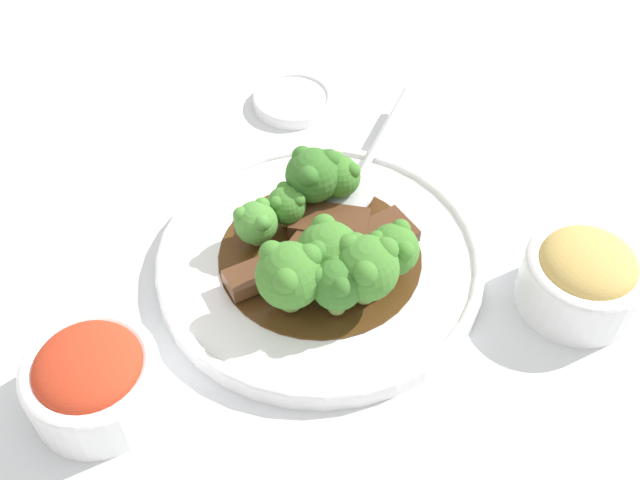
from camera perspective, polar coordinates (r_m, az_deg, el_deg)
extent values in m
plane|color=silver|center=(0.63, 0.00, -2.08)|extent=(4.00, 4.00, 0.00)
cylinder|color=white|center=(0.62, 0.00, -1.66)|extent=(0.27, 0.27, 0.01)
torus|color=white|center=(0.61, 0.00, -1.24)|extent=(0.27, 0.27, 0.01)
cylinder|color=#4C2D14|center=(0.61, 0.00, -1.19)|extent=(0.17, 0.17, 0.00)
cube|color=#56331E|center=(0.59, -4.40, -2.54)|extent=(0.04, 0.06, 0.01)
cube|color=#56331E|center=(0.60, -0.83, -0.88)|extent=(0.06, 0.06, 0.01)
cube|color=#56331E|center=(0.62, 0.74, 1.30)|extent=(0.06, 0.07, 0.01)
cube|color=#56331E|center=(0.62, 4.18, 0.22)|extent=(0.06, 0.07, 0.01)
cylinder|color=#8EB756|center=(0.63, -2.52, 1.62)|extent=(0.01, 0.01, 0.01)
sphere|color=#427F2D|center=(0.62, -2.58, 2.68)|extent=(0.03, 0.03, 0.03)
sphere|color=#427F2D|center=(0.62, -2.78, 3.92)|extent=(0.01, 0.01, 0.01)
sphere|color=#427F2D|center=(0.61, -3.33, 2.81)|extent=(0.01, 0.01, 0.01)
sphere|color=#427F2D|center=(0.61, -1.70, 3.07)|extent=(0.01, 0.01, 0.01)
cylinder|color=#7FA84C|center=(0.64, -0.53, 3.33)|extent=(0.02, 0.02, 0.02)
sphere|color=#387028|center=(0.63, -0.54, 4.95)|extent=(0.05, 0.05, 0.05)
sphere|color=#387028|center=(0.62, -1.61, 6.36)|extent=(0.02, 0.02, 0.02)
sphere|color=#387028|center=(0.61, -0.73, 4.91)|extent=(0.02, 0.02, 0.02)
sphere|color=#387028|center=(0.62, 0.69, 6.17)|extent=(0.02, 0.02, 0.02)
cylinder|color=#8EB756|center=(0.60, 5.45, -1.97)|extent=(0.01, 0.01, 0.01)
sphere|color=#427F2D|center=(0.58, 5.58, -0.75)|extent=(0.04, 0.04, 0.04)
sphere|color=#427F2D|center=(0.57, 4.39, -0.05)|extent=(0.02, 0.02, 0.02)
sphere|color=#427F2D|center=(0.57, 6.44, -0.81)|extent=(0.02, 0.02, 0.02)
sphere|color=#427F2D|center=(0.58, 6.16, 0.84)|extent=(0.02, 0.02, 0.02)
cylinder|color=#7FA84C|center=(0.65, 1.46, 3.53)|extent=(0.01, 0.01, 0.01)
sphere|color=#427F2D|center=(0.63, 1.50, 4.85)|extent=(0.04, 0.04, 0.04)
sphere|color=#427F2D|center=(0.62, 0.77, 5.03)|extent=(0.01, 0.01, 0.01)
sphere|color=#427F2D|center=(0.62, 2.50, 5.30)|extent=(0.01, 0.01, 0.01)
sphere|color=#427F2D|center=(0.63, 1.27, 6.17)|extent=(0.01, 0.01, 0.01)
cylinder|color=#8EB756|center=(0.58, 3.40, -3.81)|extent=(0.02, 0.02, 0.02)
sphere|color=#427F2D|center=(0.56, 3.51, -2.16)|extent=(0.05, 0.05, 0.05)
sphere|color=#427F2D|center=(0.54, 3.45, -2.50)|extent=(0.02, 0.02, 0.02)
sphere|color=#427F2D|center=(0.55, 5.05, -0.74)|extent=(0.02, 0.02, 0.02)
sphere|color=#427F2D|center=(0.55, 2.24, -0.49)|extent=(0.02, 0.02, 0.02)
cylinder|color=#8EB756|center=(0.57, 0.93, -4.82)|extent=(0.01, 0.01, 0.02)
sphere|color=#387028|center=(0.55, 0.95, -3.40)|extent=(0.04, 0.04, 0.04)
sphere|color=#387028|center=(0.54, 1.72, -3.54)|extent=(0.02, 0.02, 0.02)
sphere|color=#387028|center=(0.55, 1.55, -1.76)|extent=(0.02, 0.02, 0.02)
sphere|color=#387028|center=(0.54, -0.36, -2.73)|extent=(0.02, 0.02, 0.02)
cylinder|color=#8EB756|center=(0.59, 1.08, -2.56)|extent=(0.02, 0.02, 0.01)
sphere|color=#427F2D|center=(0.57, 1.11, -0.98)|extent=(0.05, 0.05, 0.05)
sphere|color=#427F2D|center=(0.56, 2.71, -0.39)|extent=(0.02, 0.02, 0.02)
sphere|color=#427F2D|center=(0.57, 0.74, 1.12)|extent=(0.02, 0.02, 0.02)
sphere|color=#427F2D|center=(0.55, -0.05, -0.88)|extent=(0.02, 0.02, 0.02)
cylinder|color=#7FA84C|center=(0.57, -2.26, -4.39)|extent=(0.02, 0.02, 0.02)
sphere|color=#427F2D|center=(0.55, -2.34, -2.72)|extent=(0.05, 0.05, 0.05)
sphere|color=#427F2D|center=(0.54, -0.84, -1.27)|extent=(0.02, 0.02, 0.02)
sphere|color=#427F2D|center=(0.55, -3.69, -1.02)|extent=(0.02, 0.02, 0.02)
sphere|color=#427F2D|center=(0.53, -2.63, -3.08)|extent=(0.02, 0.02, 0.02)
cylinder|color=#7FA84C|center=(0.62, -4.80, 0.22)|extent=(0.01, 0.01, 0.01)
sphere|color=#4C8E38|center=(0.61, -4.90, 1.31)|extent=(0.04, 0.04, 0.04)
sphere|color=#4C8E38|center=(0.60, -4.44, 2.64)|extent=(0.01, 0.01, 0.01)
sphere|color=#4C8E38|center=(0.60, -6.02, 1.91)|extent=(0.01, 0.01, 0.01)
sphere|color=#4C8E38|center=(0.59, -4.42, 1.31)|extent=(0.01, 0.01, 0.01)
ellipsoid|color=#B7B7BC|center=(0.65, 2.27, 3.64)|extent=(0.07, 0.07, 0.01)
cylinder|color=#B7B7BC|center=(0.72, 5.01, 8.38)|extent=(0.11, 0.08, 0.01)
cylinder|color=white|center=(0.57, -16.33, -11.46)|extent=(0.05, 0.05, 0.01)
cylinder|color=white|center=(0.56, -16.73, -10.52)|extent=(0.10, 0.10, 0.04)
torus|color=white|center=(0.54, -17.21, -9.36)|extent=(0.10, 0.10, 0.01)
ellipsoid|color=red|center=(0.54, -17.28, -9.19)|extent=(0.07, 0.07, 0.03)
cylinder|color=white|center=(0.64, 18.77, -4.19)|extent=(0.05, 0.05, 0.01)
cylinder|color=white|center=(0.62, 19.18, -3.14)|extent=(0.09, 0.09, 0.04)
torus|color=white|center=(0.61, 19.68, -1.86)|extent=(0.09, 0.09, 0.01)
ellipsoid|color=tan|center=(0.60, 19.75, -1.67)|extent=(0.07, 0.07, 0.03)
cylinder|color=white|center=(0.78, -2.09, 10.53)|extent=(0.08, 0.08, 0.01)
torus|color=white|center=(0.78, -2.10, 10.82)|extent=(0.08, 0.08, 0.01)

